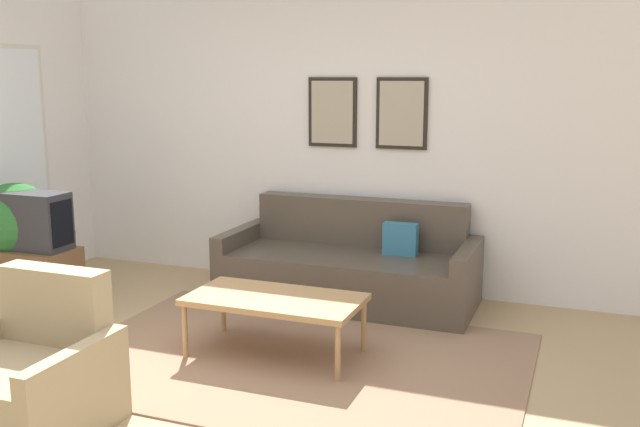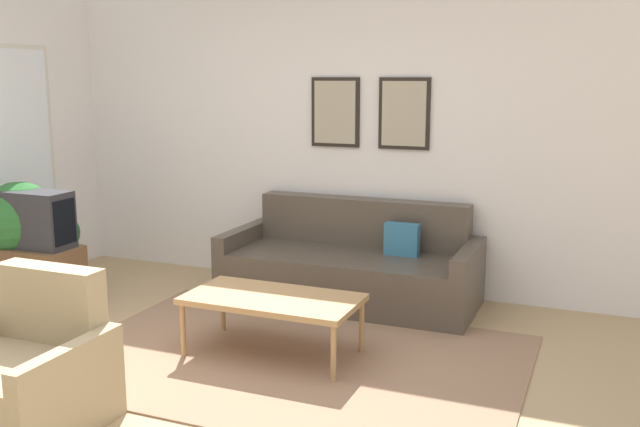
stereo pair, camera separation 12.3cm
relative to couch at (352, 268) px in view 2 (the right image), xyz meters
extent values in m
plane|color=tan|center=(-0.41, -2.20, -0.28)|extent=(16.00, 16.00, 0.00)
cube|color=#937056|center=(0.07, -1.35, -0.28)|extent=(3.02, 2.09, 0.01)
cube|color=silver|center=(-0.41, 0.47, 1.07)|extent=(8.00, 0.06, 2.70)
cube|color=black|center=(-0.31, 0.42, 1.27)|extent=(0.44, 0.03, 0.60)
cube|color=#A89E89|center=(-0.31, 0.40, 1.27)|extent=(0.38, 0.01, 0.54)
cube|color=black|center=(0.31, 0.42, 1.27)|extent=(0.44, 0.03, 0.60)
cube|color=#A89E89|center=(0.31, 0.40, 1.27)|extent=(0.38, 0.01, 0.54)
cube|color=beige|center=(-2.95, -0.67, 1.07)|extent=(0.02, 1.01, 1.55)
cube|color=white|center=(-2.94, -0.67, 1.07)|extent=(0.02, 0.93, 1.47)
cube|color=#4C4238|center=(0.00, -0.05, -0.07)|extent=(1.85, 0.90, 0.42)
cube|color=#4C4238|center=(0.00, 0.30, 0.34)|extent=(1.85, 0.20, 0.41)
cube|color=#4C4238|center=(-0.99, -0.05, 0.00)|extent=(0.12, 0.90, 0.56)
cube|color=#4C4238|center=(0.98, -0.05, 0.00)|extent=(0.12, 0.90, 0.56)
cube|color=teal|center=(0.41, 0.06, 0.26)|extent=(0.28, 0.10, 0.28)
cube|color=#A87F51|center=(-0.08, -1.33, 0.11)|extent=(1.16, 0.61, 0.04)
cylinder|color=#A87F51|center=(-0.62, -1.59, -0.10)|extent=(0.04, 0.04, 0.38)
cylinder|color=#A87F51|center=(0.46, -1.59, -0.10)|extent=(0.04, 0.04, 0.38)
cylinder|color=#A87F51|center=(-0.62, -1.06, -0.10)|extent=(0.04, 0.04, 0.38)
cylinder|color=#A87F51|center=(0.46, -1.06, -0.10)|extent=(0.04, 0.04, 0.38)
cube|color=brown|center=(-2.26, -1.22, -0.02)|extent=(0.77, 0.40, 0.53)
cube|color=#2D2D33|center=(-2.26, -1.22, 0.47)|extent=(0.71, 0.28, 0.45)
cube|color=black|center=(-1.90, -1.22, 0.47)|extent=(0.01, 0.23, 0.35)
cube|color=tan|center=(-0.89, -2.77, -0.08)|extent=(0.65, 0.76, 0.40)
cube|color=tan|center=(-0.89, -2.47, 0.33)|extent=(0.65, 0.16, 0.42)
cube|color=tan|center=(-0.52, -2.77, -0.02)|extent=(0.09, 0.76, 0.52)
cylinder|color=slate|center=(-2.43, -1.14, -0.16)|extent=(0.21, 0.21, 0.26)
cylinder|color=#51381E|center=(-2.43, -1.14, 0.07)|extent=(0.04, 0.04, 0.19)
sphere|color=#28662D|center=(-2.43, -1.14, 0.43)|extent=(0.63, 0.63, 0.63)
cylinder|color=slate|center=(-2.58, -0.57, -0.18)|extent=(0.22, 0.22, 0.21)
cylinder|color=#51381E|center=(-2.58, -0.57, -0.02)|extent=(0.04, 0.04, 0.11)
sphere|color=#1E5628|center=(-2.58, -0.57, 0.20)|extent=(0.37, 0.37, 0.37)
camera|label=1|loc=(1.83, -5.47, 1.57)|focal=40.00mm
camera|label=2|loc=(1.94, -5.42, 1.57)|focal=40.00mm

